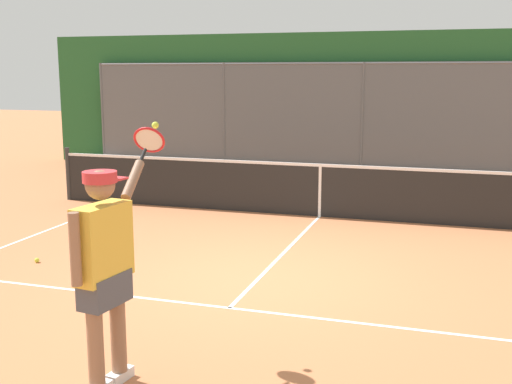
{
  "coord_description": "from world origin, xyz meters",
  "views": [
    {
      "loc": [
        -2.3,
        7.36,
        2.56
      ],
      "look_at": [
        0.13,
        -0.32,
        1.05
      ],
      "focal_mm": 44.82,
      "sensor_mm": 36.0,
      "label": 1
    }
  ],
  "objects": [
    {
      "name": "tennis_player",
      "position": [
        0.33,
        3.05,
        1.09
      ],
      "size": [
        0.35,
        1.49,
        2.11
      ],
      "rotation": [
        0.0,
        0.0,
        -1.72
      ],
      "color": "silver",
      "rests_on": "ground"
    },
    {
      "name": "court_line_markings",
      "position": [
        0.0,
        1.42,
        0.0
      ],
      "size": [
        8.19,
        8.72,
        0.01
      ],
      "color": "white",
      "rests_on": "ground"
    },
    {
      "name": "fence_backdrop",
      "position": [
        -0.0,
        -9.36,
        1.77
      ],
      "size": [
        17.75,
        1.37,
        3.57
      ],
      "color": "#565B60",
      "rests_on": "ground"
    },
    {
      "name": "ground_plane",
      "position": [
        0.0,
        0.0,
        0.0
      ],
      "size": [
        60.0,
        60.0,
        0.0
      ],
      "primitive_type": "plane",
      "color": "#B76B42"
    },
    {
      "name": "tennis_ball_near_net",
      "position": [
        3.1,
        0.25,
        0.03
      ],
      "size": [
        0.07,
        0.07,
        0.07
      ],
      "primitive_type": "sphere",
      "color": "#C1D138",
      "rests_on": "ground"
    },
    {
      "name": "tennis_net",
      "position": [
        0.0,
        -3.71,
        0.49
      ],
      "size": [
        10.52,
        0.09,
        1.07
      ],
      "color": "#2D2D2D",
      "rests_on": "ground"
    }
  ]
}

